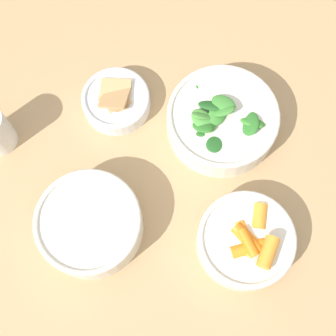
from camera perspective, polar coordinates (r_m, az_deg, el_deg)
name	(u,v)px	position (r m, az deg, el deg)	size (l,w,h in m)	color
ground_plane	(168,259)	(1.59, 0.00, -11.02)	(10.00, 10.00, 0.00)	#4C4238
dining_table	(168,215)	(0.95, 0.00, -5.74)	(1.02, 0.96, 0.77)	tan
bowl_carrots	(246,241)	(0.79, 9.50, -8.73)	(0.16, 0.16, 0.07)	silver
bowl_greens	(222,120)	(0.85, 6.59, 5.83)	(0.20, 0.20, 0.08)	silver
bowl_beans_hotdog	(90,224)	(0.80, -9.46, -6.80)	(0.18, 0.18, 0.07)	silver
bowl_cookies	(116,100)	(0.88, -6.35, 8.19)	(0.13, 0.13, 0.05)	silver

